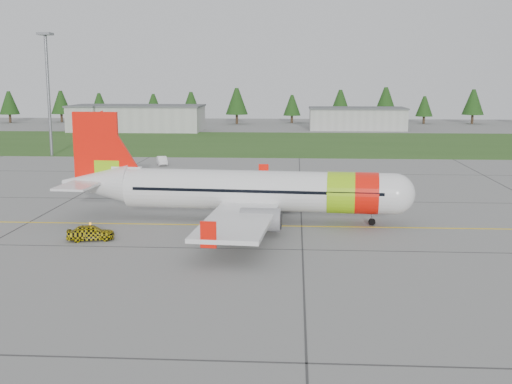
{
  "coord_description": "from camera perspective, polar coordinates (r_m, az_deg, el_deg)",
  "views": [
    {
      "loc": [
        9.38,
        -48.02,
        13.11
      ],
      "look_at": [
        5.99,
        6.62,
        3.32
      ],
      "focal_mm": 45.0,
      "sensor_mm": 36.0,
      "label": 1
    }
  ],
  "objects": [
    {
      "name": "floodlight_mast",
      "position": [
        113.85,
        -17.95,
        8.09
      ],
      "size": [
        0.5,
        0.5,
        20.0
      ],
      "primitive_type": "cylinder",
      "color": "slate",
      "rests_on": "ground"
    },
    {
      "name": "aircraft",
      "position": [
        58.74,
        -0.59,
        0.11
      ],
      "size": [
        32.95,
        30.44,
        9.98
      ],
      "rotation": [
        0.0,
        0.0,
        -0.08
      ],
      "color": "silver",
      "rests_on": "ground"
    },
    {
      "name": "grass_strip",
      "position": [
        131.01,
        -0.58,
        4.4
      ],
      "size": [
        320.0,
        50.0,
        0.03
      ],
      "primitive_type": "cube",
      "color": "#30561E",
      "rests_on": "ground"
    },
    {
      "name": "follow_me_car",
      "position": [
        53.82,
        -14.55,
        -2.2
      ],
      "size": [
        1.62,
        1.8,
        3.82
      ],
      "primitive_type": "imported",
      "rotation": [
        0.0,
        0.0,
        1.8
      ],
      "color": "yellow",
      "rests_on": "ground"
    },
    {
      "name": "taxi_guideline",
      "position": [
        58.29,
        -5.81,
        -2.9
      ],
      "size": [
        120.0,
        0.25,
        0.02
      ],
      "primitive_type": "cube",
      "color": "gold",
      "rests_on": "ground"
    },
    {
      "name": "service_van",
      "position": [
        98.54,
        -8.37,
        3.53
      ],
      "size": [
        1.69,
        1.64,
        3.9
      ],
      "primitive_type": "imported",
      "rotation": [
        0.0,
        0.0,
        0.31
      ],
      "color": "white",
      "rests_on": "ground"
    },
    {
      "name": "ground",
      "position": [
        50.65,
        -7.28,
        -4.94
      ],
      "size": [
        320.0,
        320.0,
        0.0
      ],
      "primitive_type": "plane",
      "color": "gray",
      "rests_on": "ground"
    },
    {
      "name": "hangar_east",
      "position": [
        167.08,
        8.96,
        6.41
      ],
      "size": [
        24.0,
        12.0,
        5.2
      ],
      "primitive_type": "cube",
      "color": "#A8A8A3",
      "rests_on": "ground"
    },
    {
      "name": "treeline",
      "position": [
        186.43,
        0.66,
        7.65
      ],
      "size": [
        160.0,
        8.0,
        10.0
      ],
      "primitive_type": null,
      "color": "#1C3F14",
      "rests_on": "ground"
    },
    {
      "name": "hangar_west",
      "position": [
        163.16,
        -10.49,
        6.42
      ],
      "size": [
        32.0,
        14.0,
        6.0
      ],
      "primitive_type": "cube",
      "color": "#A8A8A3",
      "rests_on": "ground"
    }
  ]
}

